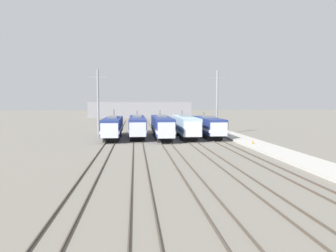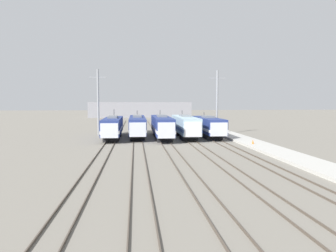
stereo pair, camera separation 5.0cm
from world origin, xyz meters
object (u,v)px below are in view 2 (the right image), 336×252
Objects in this scene: locomotive_center_right at (185,126)px; locomotive_far_right at (209,126)px; locomotive_center_left at (137,126)px; traffic_cone at (253,142)px; catenary_tower_left at (98,102)px; locomotive_center at (162,126)px; catenary_tower_right at (217,102)px; locomotive_far_left at (113,127)px.

locomotive_center_right reaches higher than locomotive_far_right.
traffic_cone is at bearing -41.68° from locomotive_center_left.
catenary_tower_left reaches higher than locomotive_center_right.
catenary_tower_left reaches higher than traffic_cone.
locomotive_center is at bearing -166.42° from locomotive_center_right.
locomotive_center is 1.43× the size of catenary_tower_right.
locomotive_center is 1.43× the size of catenary_tower_left.
catenary_tower_right is (2.68, 4.50, 4.47)m from locomotive_far_right.
locomotive_far_left is 13.01m from locomotive_center_right.
catenary_tower_right reaches higher than locomotive_far_right.
locomotive_far_left reaches higher than locomotive_center.
catenary_tower_left is 23.03m from catenary_tower_right.
catenary_tower_right reaches higher than locomotive_center_left.
catenary_tower_right reaches higher than locomotive_center_right.
catenary_tower_right is 18.29m from traffic_cone.
locomotive_far_right is (4.33, 0.11, -0.11)m from locomotive_center_right.
locomotive_far_left is 0.84× the size of locomotive_center_left.
traffic_cone is (1.01, -17.32, -5.80)m from catenary_tower_right.
locomotive_center is 8.74m from locomotive_far_right.
catenary_tower_right is at bearing 93.35° from traffic_cone.
locomotive_center_left is (4.33, 2.88, 0.00)m from locomotive_far_left.
catenary_tower_left is (-16.02, 4.61, 4.37)m from locomotive_center_right.
traffic_cone is (21.01, -11.97, -1.37)m from locomotive_far_left.
locomotive_far_right reaches higher than traffic_cone.
locomotive_far_right is (12.99, -2.03, -0.04)m from locomotive_center_left.
locomotive_far_right is at bearing 7.60° from locomotive_center.
catenary_tower_left is at bearing 119.58° from locomotive_far_left.
locomotive_far_left is at bearing -176.74° from locomotive_center_right.
locomotive_far_left is at bearing -165.03° from catenary_tower_right.
locomotive_far_left is at bearing 150.33° from traffic_cone.
locomotive_center_right is at bearing 13.58° from locomotive_center.
catenary_tower_right is at bearing 33.31° from locomotive_center_right.
catenary_tower_left and catenary_tower_right have the same top height.
locomotive_center_left is 1.55× the size of catenary_tower_right.
locomotive_far_left is 24.22m from traffic_cone.
locomotive_center is at bearing -25.79° from catenary_tower_left.
locomotive_far_left is at bearing -177.19° from locomotive_far_right.
locomotive_far_left is 21.17m from catenary_tower_right.
traffic_cone is at bearing -43.37° from locomotive_center.
locomotive_center_left is at bearing 171.12° from locomotive_far_right.
locomotive_far_left reaches higher than locomotive_far_right.
locomotive_center_right is 1.35× the size of catenary_tower_left.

